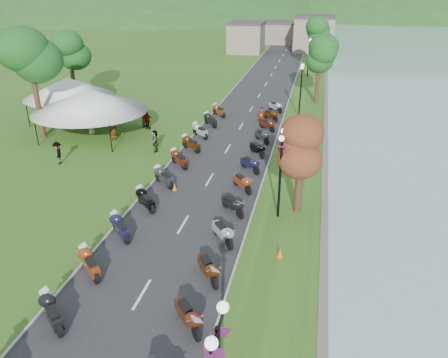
# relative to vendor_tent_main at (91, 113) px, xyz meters

# --- Properties ---
(road) EXTENTS (7.00, 120.00, 0.02)m
(road) POSITION_rel_vendor_tent_main_xyz_m (11.92, 11.29, -1.99)
(road) COLOR #2D2D2F
(road) RESTS_ON ground
(hills_backdrop) EXTENTS (360.00, 120.00, 76.00)m
(hills_backdrop) POSITION_rel_vendor_tent_main_xyz_m (11.92, 171.29, -2.00)
(hills_backdrop) COLOR #285621
(hills_backdrop) RESTS_ON ground
(far_building) EXTENTS (18.00, 16.00, 5.00)m
(far_building) POSITION_rel_vendor_tent_main_xyz_m (9.92, 56.29, 0.50)
(far_building) COLOR gray
(far_building) RESTS_ON ground
(moto_row_left) EXTENTS (2.60, 44.48, 1.10)m
(moto_row_left) POSITION_rel_vendor_tent_main_xyz_m (9.15, -13.00, -1.45)
(moto_row_left) COLOR #331411
(moto_row_left) RESTS_ON ground
(moto_row_right) EXTENTS (2.60, 36.40, 1.10)m
(moto_row_right) POSITION_rel_vendor_tent_main_xyz_m (14.38, -6.18, -1.45)
(moto_row_right) COLOR #331411
(moto_row_right) RESTS_ON ground
(vendor_tent_main) EXTENTS (6.43, 6.43, 4.00)m
(vendor_tent_main) POSITION_rel_vendor_tent_main_xyz_m (0.00, 0.00, 0.00)
(vendor_tent_main) COLOR silver
(vendor_tent_main) RESTS_ON ground
(vendor_tent_side) EXTENTS (5.53, 5.53, 4.00)m
(vendor_tent_side) POSITION_rel_vendor_tent_main_xyz_m (-4.27, 4.00, 0.00)
(vendor_tent_side) COLOR silver
(vendor_tent_side) RESTS_ON ground
(tree_park_left) EXTENTS (3.84, 3.84, 10.67)m
(tree_park_left) POSITION_rel_vendor_tent_main_xyz_m (-4.09, -1.13, 3.34)
(tree_park_left) COLOR #1F611F
(tree_park_left) RESTS_ON ground
(tree_lakeside) EXTENTS (2.28, 2.28, 6.32)m
(tree_lakeside) POSITION_rel_vendor_tent_main_xyz_m (17.94, -9.82, 1.16)
(tree_lakeside) COLOR #1F611F
(tree_lakeside) RESTS_ON ground
(pedestrian_a) EXTENTS (0.69, 0.66, 1.53)m
(pedestrian_a) POSITION_rel_vendor_tent_main_xyz_m (2.24, -0.72, -2.00)
(pedestrian_a) COLOR slate
(pedestrian_a) RESTS_ON ground
(pedestrian_b) EXTENTS (1.08, 0.86, 1.97)m
(pedestrian_b) POSITION_rel_vendor_tent_main_xyz_m (3.50, 3.32, -2.00)
(pedestrian_b) COLOR slate
(pedestrian_b) RESTS_ON ground
(pedestrian_c) EXTENTS (0.88, 1.16, 1.67)m
(pedestrian_c) POSITION_rel_vendor_tent_main_xyz_m (0.50, -6.27, -2.00)
(pedestrian_c) COLOR slate
(pedestrian_c) RESTS_ON ground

